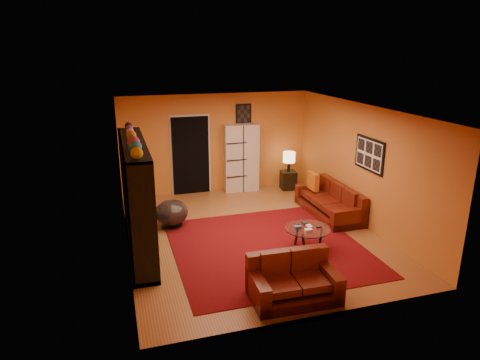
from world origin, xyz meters
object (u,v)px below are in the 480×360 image
object	(u,v)px
loveseat	(292,280)
storage_cabinet	(241,158)
tv	(140,200)
table_lamp	(289,158)
coffee_table	(308,231)
sofa	(332,202)
side_table	(288,180)
entertainment_unit	(136,197)
bowl_chair	(171,213)

from	to	relation	value
loveseat	storage_cabinet	bearing A→B (deg)	-6.25
tv	storage_cabinet	xyz separation A→B (m)	(2.86, 2.85, -0.09)
storage_cabinet	table_lamp	bearing A→B (deg)	-7.49
table_lamp	coffee_table	bearing A→B (deg)	-107.29
sofa	loveseat	size ratio (longest dim) A/B	1.46
tv	side_table	distance (m)	4.91
entertainment_unit	side_table	xyz separation A→B (m)	(4.17, 2.52, -0.80)
coffee_table	side_table	xyz separation A→B (m)	(1.09, 3.52, -0.14)
entertainment_unit	side_table	world-z (taller)	entertainment_unit
tv	table_lamp	world-z (taller)	tv
side_table	table_lamp	size ratio (longest dim) A/B	0.93
tv	side_table	size ratio (longest dim) A/B	1.91
loveseat	storage_cabinet	xyz separation A→B (m)	(0.76, 5.22, 0.62)
coffee_table	bowl_chair	xyz separation A→B (m)	(-2.33, 1.87, -0.08)
side_table	table_lamp	bearing A→B (deg)	-90.00
tv	loveseat	bearing A→B (deg)	-138.53
coffee_table	side_table	distance (m)	3.69
tv	sofa	bearing A→B (deg)	-82.72
tv	coffee_table	bearing A→B (deg)	-107.44
loveseat	table_lamp	xyz separation A→B (m)	(2.02, 4.94, 0.60)
table_lamp	sofa	bearing A→B (deg)	-83.26
coffee_table	storage_cabinet	xyz separation A→B (m)	(-0.17, 3.80, 0.51)
tv	storage_cabinet	world-z (taller)	storage_cabinet
sofa	bowl_chair	size ratio (longest dim) A/B	2.76
coffee_table	storage_cabinet	size ratio (longest dim) A/B	0.48
entertainment_unit	storage_cabinet	distance (m)	4.04
entertainment_unit	storage_cabinet	bearing A→B (deg)	43.92
bowl_chair	entertainment_unit	bearing A→B (deg)	-130.47
entertainment_unit	loveseat	xyz separation A→B (m)	(2.15, -2.42, -0.76)
tv	coffee_table	size ratio (longest dim) A/B	1.10
entertainment_unit	side_table	bearing A→B (deg)	31.10
entertainment_unit	storage_cabinet	world-z (taller)	entertainment_unit
side_table	table_lamp	world-z (taller)	table_lamp
loveseat	sofa	bearing A→B (deg)	-35.63
coffee_table	entertainment_unit	bearing A→B (deg)	161.96
coffee_table	storage_cabinet	world-z (taller)	storage_cabinet
bowl_chair	storage_cabinet	bearing A→B (deg)	41.71
bowl_chair	loveseat	bearing A→B (deg)	-66.90
coffee_table	bowl_chair	world-z (taller)	bowl_chair
coffee_table	table_lamp	size ratio (longest dim) A/B	1.61
sofa	loveseat	xyz separation A→B (m)	(-2.26, -2.93, 0.00)
sofa	loveseat	bearing A→B (deg)	-127.85
loveseat	side_table	world-z (taller)	loveseat
storage_cabinet	bowl_chair	bearing A→B (deg)	-133.06
entertainment_unit	coffee_table	distance (m)	3.30
tv	loveseat	distance (m)	3.24
side_table	sofa	bearing A→B (deg)	-83.26
loveseat	storage_cabinet	size ratio (longest dim) A/B	0.75
loveseat	side_table	distance (m)	5.34
entertainment_unit	side_table	size ratio (longest dim) A/B	6.00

